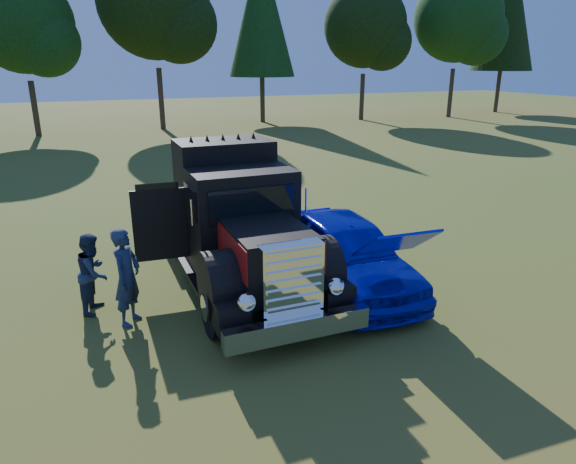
{
  "coord_description": "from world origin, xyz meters",
  "views": [
    {
      "loc": [
        -1.64,
        -7.38,
        4.67
      ],
      "look_at": [
        2.02,
        1.63,
        1.39
      ],
      "focal_mm": 32.0,
      "sensor_mm": 36.0,
      "label": 1
    }
  ],
  "objects_px": {
    "spectator_near": "(127,277)",
    "spectator_far": "(93,273)",
    "hotrod_coupe": "(346,252)",
    "diamond_t_truck": "(237,226)"
  },
  "relations": [
    {
      "from": "diamond_t_truck",
      "to": "hotrod_coupe",
      "type": "relative_size",
      "value": 1.52
    },
    {
      "from": "spectator_far",
      "to": "hotrod_coupe",
      "type": "bearing_deg",
      "value": -77.62
    },
    {
      "from": "spectator_near",
      "to": "spectator_far",
      "type": "xyz_separation_m",
      "value": [
        -0.56,
        0.79,
        -0.14
      ]
    },
    {
      "from": "hotrod_coupe",
      "to": "spectator_far",
      "type": "distance_m",
      "value": 5.09
    },
    {
      "from": "hotrod_coupe",
      "to": "spectator_near",
      "type": "bearing_deg",
      "value": 179.06
    },
    {
      "from": "spectator_far",
      "to": "spectator_near",
      "type": "bearing_deg",
      "value": -122.58
    },
    {
      "from": "diamond_t_truck",
      "to": "spectator_near",
      "type": "relative_size",
      "value": 3.89
    },
    {
      "from": "diamond_t_truck",
      "to": "hotrod_coupe",
      "type": "xyz_separation_m",
      "value": [
        2.06,
        -1.11,
        -0.48
      ]
    },
    {
      "from": "spectator_near",
      "to": "spectator_far",
      "type": "bearing_deg",
      "value": 68.98
    },
    {
      "from": "diamond_t_truck",
      "to": "spectator_far",
      "type": "relative_size",
      "value": 4.57
    }
  ]
}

